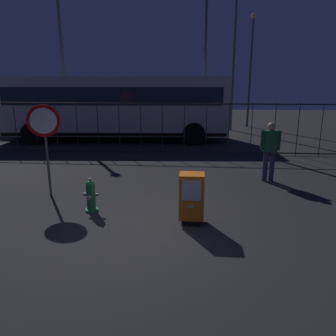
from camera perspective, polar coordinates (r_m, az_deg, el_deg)
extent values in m
plane|color=#262628|center=(6.34, -3.72, -10.59)|extent=(60.00, 60.00, 0.00)
cylinder|color=#1E7238|center=(7.33, -13.22, -7.18)|extent=(0.28, 0.28, 0.05)
cylinder|color=#1E7238|center=(7.22, -13.36, -4.97)|extent=(0.19, 0.19, 0.55)
sphere|color=#1E7238|center=(7.14, -13.49, -2.88)|extent=(0.19, 0.19, 0.19)
cylinder|color=gray|center=(7.10, -13.54, -1.96)|extent=(0.06, 0.06, 0.05)
cylinder|color=gray|center=(7.09, -13.71, -5.12)|extent=(0.09, 0.08, 0.09)
cylinder|color=gray|center=(7.25, -14.36, -4.50)|extent=(0.07, 0.07, 0.07)
cylinder|color=gray|center=(7.17, -12.39, -4.60)|extent=(0.07, 0.07, 0.07)
cylinder|color=black|center=(6.44, 2.53, -9.58)|extent=(0.04, 0.04, 0.12)
cylinder|color=black|center=(6.43, 5.57, -9.65)|extent=(0.04, 0.04, 0.12)
cylinder|color=black|center=(6.69, 2.64, -8.60)|extent=(0.04, 0.04, 0.12)
cylinder|color=black|center=(6.69, 5.55, -8.67)|extent=(0.04, 0.04, 0.12)
cube|color=orange|center=(6.37, 4.16, -4.91)|extent=(0.48, 0.40, 0.90)
cube|color=#B2B7BF|center=(6.12, 4.15, -3.97)|extent=(0.36, 0.01, 0.40)
cube|color=gray|center=(6.23, 4.10, -6.72)|extent=(0.10, 0.02, 0.08)
cylinder|color=#4C4F54|center=(8.34, -20.46, 2.64)|extent=(0.06, 0.06, 2.20)
cylinder|color=red|center=(8.21, -20.98, 7.73)|extent=(0.71, 0.31, 0.76)
cylinder|color=white|center=(8.20, -21.02, 7.72)|extent=(0.56, 0.23, 0.60)
cylinder|color=#382D51|center=(9.58, 16.68, 0.26)|extent=(0.14, 0.14, 0.85)
cylinder|color=#382D51|center=(9.62, 17.73, 0.23)|extent=(0.14, 0.14, 0.85)
cube|color=#1E5933|center=(9.45, 17.53, 4.51)|extent=(0.36, 0.20, 0.60)
sphere|color=tan|center=(9.40, 17.72, 6.97)|extent=(0.22, 0.22, 0.22)
cylinder|color=#1E5933|center=(9.40, 16.18, 4.74)|extent=(0.09, 0.09, 0.55)
cylinder|color=#1E5933|center=(9.50, 18.91, 4.63)|extent=(0.09, 0.09, 0.55)
cube|color=#2D2D33|center=(12.66, 0.94, 11.21)|extent=(18.00, 0.04, 0.05)
cube|color=#2D2D33|center=(12.90, 0.91, 2.98)|extent=(18.00, 0.04, 0.05)
cylinder|color=#2D2D33|center=(14.68, -25.16, 6.58)|extent=(0.03, 0.03, 2.00)
cylinder|color=#2D2D33|center=(14.27, -22.16, 6.70)|extent=(0.03, 0.03, 2.00)
cylinder|color=#2D2D33|center=(13.91, -18.99, 6.80)|extent=(0.03, 0.03, 2.00)
cylinder|color=#2D2D33|center=(13.58, -15.65, 6.88)|extent=(0.03, 0.03, 2.00)
cylinder|color=#2D2D33|center=(13.31, -12.17, 6.94)|extent=(0.03, 0.03, 2.00)
cylinder|color=#2D2D33|center=(13.08, -8.55, 6.98)|extent=(0.03, 0.03, 2.00)
cylinder|color=#2D2D33|center=(12.91, -4.82, 6.99)|extent=(0.03, 0.03, 2.00)
cylinder|color=#2D2D33|center=(12.79, -1.01, 6.97)|extent=(0.03, 0.03, 2.00)
cylinder|color=#2D2D33|center=(12.73, 2.86, 6.91)|extent=(0.03, 0.03, 2.00)
cylinder|color=#2D2D33|center=(12.73, 6.75, 6.83)|extent=(0.03, 0.03, 2.00)
cylinder|color=#2D2D33|center=(12.78, 10.62, 6.72)|extent=(0.03, 0.03, 2.00)
cylinder|color=#2D2D33|center=(12.89, 14.43, 6.57)|extent=(0.03, 0.03, 2.00)
cylinder|color=#2D2D33|center=(13.06, 18.17, 6.40)|extent=(0.03, 0.03, 2.00)
cylinder|color=#2D2D33|center=(13.28, 21.79, 6.22)|extent=(0.03, 0.03, 2.00)
cylinder|color=#2D2D33|center=(13.55, 25.28, 6.01)|extent=(0.03, 0.03, 2.00)
cube|color=beige|center=(16.11, -9.03, 10.77)|extent=(10.66, 3.27, 2.65)
cube|color=#1E2838|center=(16.09, -9.10, 12.47)|extent=(10.03, 3.24, 0.80)
cube|color=black|center=(16.23, -8.86, 6.46)|extent=(10.45, 3.26, 0.16)
cylinder|color=black|center=(14.79, 4.57, 6.00)|extent=(1.02, 0.35, 1.00)
cylinder|color=black|center=(17.27, 4.04, 7.24)|extent=(1.02, 0.35, 1.00)
cylinder|color=black|center=(16.08, -22.70, 5.61)|extent=(1.02, 0.35, 1.00)
cylinder|color=black|center=(18.38, -19.67, 6.88)|extent=(1.02, 0.35, 1.00)
cube|color=beige|center=(20.44, -13.80, 11.31)|extent=(10.65, 3.22, 2.65)
cube|color=#1E2838|center=(20.42, -13.88, 12.64)|extent=(10.02, 3.19, 0.80)
cube|color=black|center=(20.54, -13.60, 7.90)|extent=(10.44, 3.21, 0.16)
cylinder|color=black|center=(18.69, -3.50, 7.81)|extent=(1.02, 0.35, 1.00)
cylinder|color=black|center=(21.17, -2.97, 8.61)|extent=(1.02, 0.35, 1.00)
cylinder|color=black|center=(20.62, -24.49, 7.17)|extent=(1.02, 0.35, 1.00)
cylinder|color=black|center=(22.89, -21.84, 8.04)|extent=(1.02, 0.35, 1.00)
cylinder|color=#4C4F54|center=(19.77, 11.41, 17.71)|extent=(0.14, 0.14, 7.74)
cylinder|color=#4C4F54|center=(17.81, -17.91, 16.00)|extent=(0.14, 0.14, 6.69)
cylinder|color=#4C4F54|center=(16.13, 6.44, 16.37)|extent=(0.14, 0.14, 6.45)
cylinder|color=#4C4F54|center=(21.70, 14.19, 15.64)|extent=(0.14, 0.14, 6.52)
sphere|color=#FFD18C|center=(22.04, 14.78, 24.38)|extent=(0.32, 0.32, 0.32)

